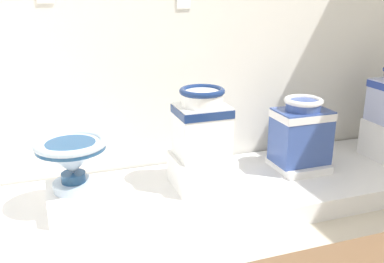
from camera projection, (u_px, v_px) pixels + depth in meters
name	position (u px, v px, depth m)	size (l,w,h in m)	color
display_platform	(200.00, 196.00, 2.78)	(3.81, 0.87, 0.13)	white
plinth_block_broad_patterned	(76.00, 200.00, 2.45)	(0.31, 0.36, 0.13)	white
antique_toilet_broad_patterned	(72.00, 157.00, 2.37)	(0.39, 0.39, 0.30)	#AEC3DB
plinth_block_rightmost	(201.00, 171.00, 2.76)	(0.36, 0.33, 0.20)	white
antique_toilet_rightmost	(202.00, 122.00, 2.65)	(0.31, 0.28, 0.43)	white
plinth_block_tall_cobalt	(298.00, 165.00, 3.04)	(0.33, 0.34, 0.05)	white
antique_toilet_tall_cobalt	(301.00, 130.00, 2.96)	(0.37, 0.26, 0.45)	#385097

